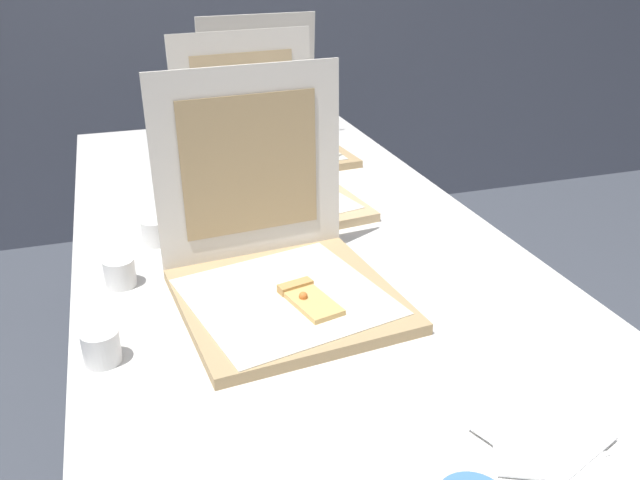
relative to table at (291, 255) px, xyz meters
The scene contains 8 objects.
table is the anchor object (origin of this frame).
pizza_box_front 0.28m from the table, 110.13° to the right, with size 0.43×0.44×0.41m.
pizza_box_middle 0.26m from the table, 88.32° to the left, with size 0.44×0.46×0.41m.
pizza_box_back 0.65m from the table, 78.87° to the left, with size 0.42×0.43×0.41m.
cup_white_mid 0.31m from the table, 168.25° to the left, with size 0.06×0.06×0.06m, color white.
cup_white_near_left 0.57m from the table, 138.89° to the right, with size 0.06×0.06×0.06m, color white.
cup_white_near_center 0.41m from the table, 163.46° to the right, with size 0.06×0.06×0.06m, color white.
napkin_pile 0.76m from the table, 78.54° to the right, with size 0.19×0.20×0.01m.
Camera 1 is at (-0.36, -0.74, 1.38)m, focal length 36.42 mm.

